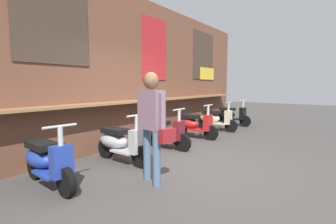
{
  "coord_description": "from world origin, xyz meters",
  "views": [
    {
      "loc": [
        -3.98,
        -2.49,
        1.49
      ],
      "look_at": [
        1.25,
        1.31,
        0.8
      ],
      "focal_mm": 26.68,
      "sensor_mm": 36.0,
      "label": 1
    }
  ],
  "objects": [
    {
      "name": "scooter_black",
      "position": [
        4.9,
        1.08,
        0.39
      ],
      "size": [
        0.46,
        1.4,
        0.97
      ],
      "rotation": [
        0.0,
        0.0,
        -1.61
      ],
      "color": "black",
      "rests_on": "ground_plane"
    },
    {
      "name": "market_stall_facade",
      "position": [
        0.01,
        2.02,
        1.85
      ],
      "size": [
        12.87,
        0.61,
        3.69
      ],
      "color": "brown",
      "rests_on": "ground_plane"
    },
    {
      "name": "scooter_red",
      "position": [
        2.13,
        1.08,
        0.39
      ],
      "size": [
        0.46,
        1.4,
        0.97
      ],
      "rotation": [
        0.0,
        0.0,
        -1.58
      ],
      "color": "red",
      "rests_on": "ground_plane"
    },
    {
      "name": "scooter_maroon",
      "position": [
        0.69,
        1.08,
        0.39
      ],
      "size": [
        0.46,
        1.4,
        0.97
      ],
      "rotation": [
        0.0,
        0.0,
        -1.56
      ],
      "color": "maroon",
      "rests_on": "ground_plane"
    },
    {
      "name": "scooter_blue",
      "position": [
        -2.14,
        1.08,
        0.39
      ],
      "size": [
        0.5,
        1.4,
        0.97
      ],
      "rotation": [
        0.0,
        0.0,
        -1.65
      ],
      "color": "#233D9E",
      "rests_on": "ground_plane"
    },
    {
      "name": "ground_plane",
      "position": [
        0.0,
        0.0,
        0.0
      ],
      "size": [
        36.02,
        36.02,
        0.0
      ],
      "primitive_type": "plane",
      "color": "#474442"
    },
    {
      "name": "scooter_silver",
      "position": [
        -0.68,
        1.08,
        0.39
      ],
      "size": [
        0.46,
        1.4,
        0.97
      ],
      "rotation": [
        0.0,
        0.0,
        -1.61
      ],
      "color": "#B2B5BA",
      "rests_on": "ground_plane"
    },
    {
      "name": "scooter_cream",
      "position": [
        3.54,
        1.08,
        0.39
      ],
      "size": [
        0.46,
        1.4,
        0.97
      ],
      "rotation": [
        0.0,
        0.0,
        -1.56
      ],
      "color": "beige",
      "rests_on": "ground_plane"
    },
    {
      "name": "shopper_with_handbag",
      "position": [
        -1.12,
        -0.12,
        1.03
      ],
      "size": [
        0.3,
        0.67,
        1.69
      ],
      "rotation": [
        0.0,
        0.0,
        -0.15
      ],
      "color": "slate",
      "rests_on": "ground_plane"
    }
  ]
}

